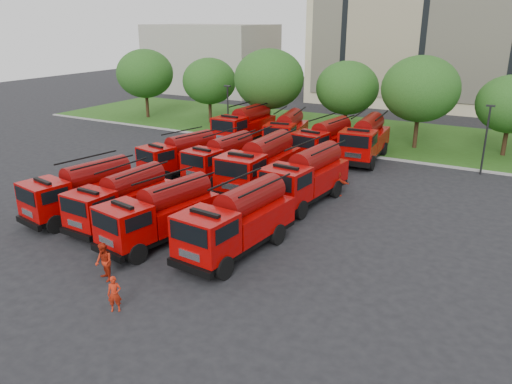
% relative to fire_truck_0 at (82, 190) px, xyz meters
% --- Properties ---
extents(ground, '(140.00, 140.00, 0.00)m').
position_rel_fire_truck_0_xyz_m(ground, '(7.19, 2.89, -1.54)').
color(ground, black).
rests_on(ground, ground).
extents(lawn, '(70.00, 16.00, 0.12)m').
position_rel_fire_truck_0_xyz_m(lawn, '(7.19, 28.89, -1.48)').
color(lawn, '#244412').
rests_on(lawn, ground).
extents(curb, '(70.00, 0.30, 0.14)m').
position_rel_fire_truck_0_xyz_m(curb, '(7.19, 20.79, -1.47)').
color(curb, gray).
rests_on(curb, ground).
extents(apartment_building, '(30.00, 14.18, 25.00)m').
position_rel_fire_truck_0_xyz_m(apartment_building, '(9.19, 50.83, 10.96)').
color(apartment_building, beige).
rests_on(apartment_building, ground).
extents(side_building, '(18.00, 12.00, 10.00)m').
position_rel_fire_truck_0_xyz_m(side_building, '(-22.81, 46.89, 3.46)').
color(side_building, gray).
rests_on(side_building, ground).
extents(tree_0, '(6.30, 6.30, 7.70)m').
position_rel_fire_truck_0_xyz_m(tree_0, '(-16.81, 24.89, 3.48)').
color(tree_0, '#382314').
rests_on(tree_0, ground).
extents(tree_1, '(5.71, 5.71, 6.98)m').
position_rel_fire_truck_0_xyz_m(tree_1, '(-8.81, 25.89, 3.01)').
color(tree_1, '#382314').
rests_on(tree_1, ground).
extents(tree_2, '(6.72, 6.72, 8.22)m').
position_rel_fire_truck_0_xyz_m(tree_2, '(-0.81, 24.39, 3.82)').
color(tree_2, '#382314').
rests_on(tree_2, ground).
extents(tree_3, '(5.88, 5.88, 7.19)m').
position_rel_fire_truck_0_xyz_m(tree_3, '(6.19, 26.89, 3.15)').
color(tree_3, '#382314').
rests_on(tree_3, ground).
extents(tree_4, '(6.55, 6.55, 8.01)m').
position_rel_fire_truck_0_xyz_m(tree_4, '(13.19, 25.39, 3.68)').
color(tree_4, '#382314').
rests_on(tree_4, ground).
extents(tree_5, '(5.46, 5.46, 6.68)m').
position_rel_fire_truck_0_xyz_m(tree_5, '(20.19, 26.39, 2.81)').
color(tree_5, '#382314').
rests_on(tree_5, ground).
extents(lamp_post_0, '(0.60, 0.25, 5.11)m').
position_rel_fire_truck_0_xyz_m(lamp_post_0, '(-2.81, 20.09, 1.36)').
color(lamp_post_0, black).
rests_on(lamp_post_0, ground).
extents(lamp_post_1, '(0.60, 0.25, 5.11)m').
position_rel_fire_truck_0_xyz_m(lamp_post_1, '(19.19, 20.09, 1.36)').
color(lamp_post_1, black).
rests_on(lamp_post_1, ground).
extents(fire_truck_0, '(3.44, 7.00, 3.05)m').
position_rel_fire_truck_0_xyz_m(fire_truck_0, '(0.00, 0.00, 0.00)').
color(fire_truck_0, black).
rests_on(fire_truck_0, ground).
extents(fire_truck_1, '(2.61, 6.56, 2.94)m').
position_rel_fire_truck_0_xyz_m(fire_truck_1, '(2.87, 0.18, -0.06)').
color(fire_truck_1, black).
rests_on(fire_truck_1, ground).
extents(fire_truck_2, '(3.41, 6.97, 3.04)m').
position_rel_fire_truck_0_xyz_m(fire_truck_2, '(6.25, -0.55, -0.01)').
color(fire_truck_2, black).
rests_on(fire_truck_2, ground).
extents(fire_truck_3, '(3.13, 7.32, 3.24)m').
position_rel_fire_truck_0_xyz_m(fire_truck_3, '(10.31, 0.31, 0.10)').
color(fire_truck_3, black).
rests_on(fire_truck_3, ground).
extents(fire_truck_4, '(3.49, 6.68, 2.90)m').
position_rel_fire_truck_0_xyz_m(fire_truck_4, '(-0.12, 9.31, -0.08)').
color(fire_truck_4, black).
rests_on(fire_truck_4, ground).
extents(fire_truck_5, '(2.82, 6.69, 2.97)m').
position_rel_fire_truck_0_xyz_m(fire_truck_5, '(3.05, 10.03, -0.04)').
color(fire_truck_5, black).
rests_on(fire_truck_5, ground).
extents(fire_truck_6, '(2.93, 7.70, 3.48)m').
position_rel_fire_truck_0_xyz_m(fire_truck_6, '(6.69, 9.09, 0.22)').
color(fire_truck_6, black).
rests_on(fire_truck_6, ground).
extents(fire_truck_7, '(3.20, 7.48, 3.31)m').
position_rel_fire_truck_0_xyz_m(fire_truck_7, '(10.32, 8.39, 0.13)').
color(fire_truck_7, black).
rests_on(fire_truck_7, ground).
extents(fire_truck_8, '(2.87, 7.44, 3.35)m').
position_rel_fire_truck_0_xyz_m(fire_truck_8, '(-0.80, 19.75, 0.15)').
color(fire_truck_8, black).
rests_on(fire_truck_8, ground).
extents(fire_truck_9, '(3.69, 7.27, 3.16)m').
position_rel_fire_truck_0_xyz_m(fire_truck_9, '(3.45, 19.71, 0.05)').
color(fire_truck_9, black).
rests_on(fire_truck_9, ground).
extents(fire_truck_10, '(3.25, 7.24, 3.19)m').
position_rel_fire_truck_0_xyz_m(fire_truck_10, '(7.65, 18.02, 0.07)').
color(fire_truck_10, black).
rests_on(fire_truck_10, ground).
extents(fire_truck_11, '(3.18, 7.64, 3.40)m').
position_rel_fire_truck_0_xyz_m(fire_truck_11, '(10.44, 19.72, 0.17)').
color(fire_truck_11, black).
rests_on(fire_truck_11, ground).
extents(firefighter_0, '(0.67, 0.64, 1.48)m').
position_rel_fire_truck_0_xyz_m(firefighter_0, '(8.87, -6.56, -1.54)').
color(firefighter_0, '#A8200C').
rests_on(firefighter_0, ground).
extents(firefighter_1, '(0.97, 0.77, 1.76)m').
position_rel_fire_truck_0_xyz_m(firefighter_1, '(6.73, -5.00, -1.54)').
color(firefighter_1, '#A8200C').
rests_on(firefighter_1, ground).
extents(firefighter_2, '(0.85, 1.15, 1.74)m').
position_rel_fire_truck_0_xyz_m(firefighter_2, '(10.03, 1.86, -1.54)').
color(firefighter_2, '#A8200C').
rests_on(firefighter_2, ground).
extents(firefighter_3, '(1.40, 1.03, 1.94)m').
position_rel_fire_truck_0_xyz_m(firefighter_3, '(9.53, -2.20, -1.54)').
color(firefighter_3, '#A8200C').
rests_on(firefighter_3, ground).
extents(firefighter_4, '(0.91, 0.84, 1.56)m').
position_rel_fire_truck_0_xyz_m(firefighter_4, '(-0.54, 2.49, -1.54)').
color(firefighter_4, black).
rests_on(firefighter_4, ground).
extents(firefighter_5, '(1.69, 1.03, 1.70)m').
position_rel_fire_truck_0_xyz_m(firefighter_5, '(11.60, 10.50, -1.54)').
color(firefighter_5, '#A8200C').
rests_on(firefighter_5, ground).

